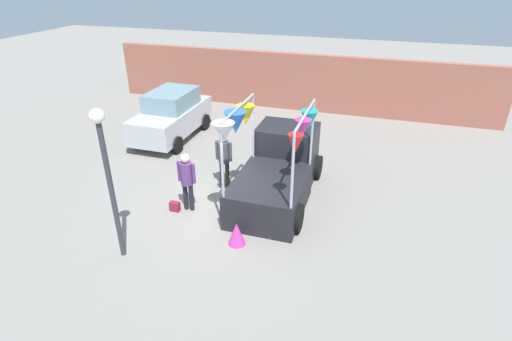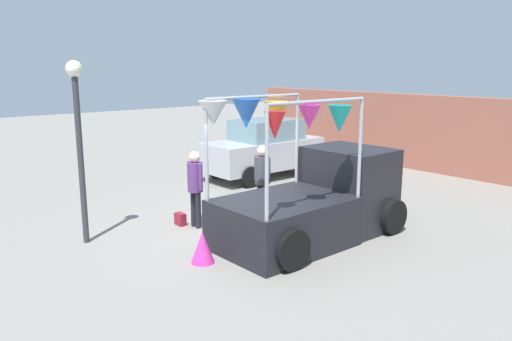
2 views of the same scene
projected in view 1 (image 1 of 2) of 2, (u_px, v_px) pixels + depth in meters
The scene contains 9 objects.
ground_plane at pixel (225, 206), 11.52m from camera, with size 60.00×60.00×0.00m, color gray.
vendor_truck at pixel (278, 167), 11.77m from camera, with size 2.44×4.09×2.99m.
parked_car at pixel (172, 115), 15.62m from camera, with size 1.88×4.00×1.88m.
person_customer at pixel (187, 177), 10.90m from camera, with size 0.53×0.34×1.73m.
person_vendor at pixel (224, 155), 12.09m from camera, with size 0.53×0.34×1.75m.
handbag at pixel (175, 206), 11.24m from camera, with size 0.28×0.16×0.28m, color maroon.
street_lamp at pixel (106, 165), 8.50m from camera, with size 0.32×0.32×3.68m.
brick_boundary_wall at pixel (295, 82), 18.61m from camera, with size 18.00×0.36×2.60m, color #9E5947.
folded_kite_bundle_magenta at pixel (237, 234), 9.85m from camera, with size 0.44×0.44×0.60m, color #D83399.
Camera 1 is at (3.80, -9.01, 6.25)m, focal length 28.00 mm.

